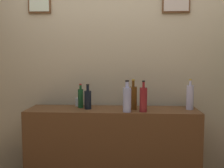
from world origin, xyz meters
TOP-DOWN VIEW (x-y plane):
  - panelled_rear_partition at (0.00, 1.10)m, footprint 3.52×0.15m
  - bar_shelf_unit at (0.00, 0.82)m, footprint 1.66×0.40m
  - liquor_bottle_rum at (0.14, 0.69)m, footprint 0.08×0.08m
  - liquor_bottle_bourbon at (0.75, 0.84)m, footprint 0.07×0.07m
  - liquor_bottle_sherry at (0.29, 0.70)m, footprint 0.07×0.07m
  - liquor_bottle_scotch at (-0.24, 0.80)m, footprint 0.07×0.07m
  - liquor_bottle_gin at (-0.32, 0.87)m, footprint 0.05×0.05m
  - liquor_bottle_tequila at (0.20, 0.81)m, footprint 0.07×0.07m
  - glass_tumbler_rocks at (-0.36, 0.96)m, footprint 0.06×0.06m

SIDE VIEW (x-z plane):
  - bar_shelf_unit at x=0.00m, z-range 0.00..1.08m
  - glass_tumbler_rocks at x=-0.36m, z-range 1.08..1.16m
  - liquor_bottle_scotch at x=-0.24m, z-range 1.05..1.29m
  - liquor_bottle_gin at x=-0.32m, z-range 1.05..1.30m
  - liquor_bottle_tequila at x=0.20m, z-range 1.05..1.34m
  - liquor_bottle_sherry at x=0.29m, z-range 1.05..1.34m
  - liquor_bottle_rum at x=0.14m, z-range 1.05..1.34m
  - liquor_bottle_bourbon at x=0.75m, z-range 1.05..1.34m
  - panelled_rear_partition at x=0.00m, z-range 0.07..2.75m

